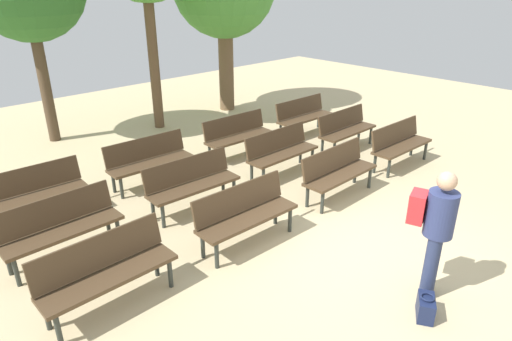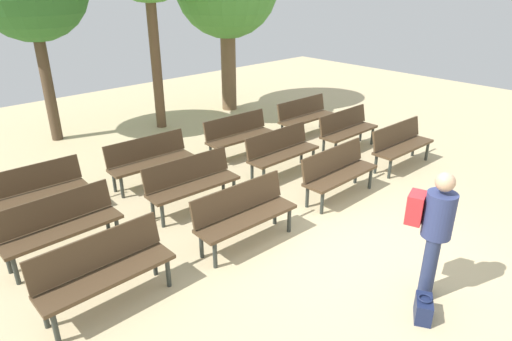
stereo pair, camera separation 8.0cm
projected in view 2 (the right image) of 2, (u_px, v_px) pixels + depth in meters
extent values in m
plane|color=#CCB789|center=(375.00, 258.00, 6.21)|extent=(24.00, 24.00, 0.00)
cube|color=#4C3823|center=(108.00, 276.00, 5.15)|extent=(1.60, 0.45, 0.05)
cube|color=#4C3823|center=(97.00, 251.00, 5.18)|extent=(1.60, 0.13, 0.40)
cylinder|color=#2D332D|center=(55.00, 328.00, 4.69)|extent=(0.06, 0.06, 0.40)
cylinder|color=#2D332D|center=(168.00, 273.00, 5.57)|extent=(0.06, 0.06, 0.40)
cylinder|color=#2D332D|center=(44.00, 313.00, 4.91)|extent=(0.06, 0.06, 0.40)
cylinder|color=#2D332D|center=(155.00, 262.00, 5.79)|extent=(0.06, 0.06, 0.40)
cube|color=#4C3823|center=(247.00, 218.00, 6.37)|extent=(1.61, 0.49, 0.05)
cube|color=#4C3823|center=(238.00, 198.00, 6.41)|extent=(1.60, 0.17, 0.40)
cylinder|color=#2D332D|center=(215.00, 255.00, 5.93)|extent=(0.06, 0.06, 0.40)
cylinder|color=#2D332D|center=(289.00, 220.00, 6.77)|extent=(0.06, 0.06, 0.40)
cylinder|color=#2D332D|center=(201.00, 245.00, 6.15)|extent=(0.06, 0.06, 0.40)
cylinder|color=#2D332D|center=(275.00, 212.00, 6.99)|extent=(0.06, 0.06, 0.40)
cube|color=#4C3823|center=(341.00, 175.00, 7.74)|extent=(1.60, 0.45, 0.05)
cube|color=#4C3823|center=(333.00, 159.00, 7.77)|extent=(1.60, 0.13, 0.40)
cylinder|color=#2D332D|center=(322.00, 203.00, 7.28)|extent=(0.06, 0.06, 0.40)
cylinder|color=#2D332D|center=(370.00, 178.00, 8.16)|extent=(0.06, 0.06, 0.40)
cylinder|color=#2D332D|center=(307.00, 196.00, 7.50)|extent=(0.06, 0.06, 0.40)
cylinder|color=#2D332D|center=(356.00, 173.00, 8.38)|extent=(0.06, 0.06, 0.40)
cube|color=#4C3823|center=(404.00, 147.00, 9.01)|extent=(1.61, 0.48, 0.05)
cube|color=#4C3823|center=(397.00, 133.00, 9.05)|extent=(1.60, 0.16, 0.40)
cylinder|color=#2D332D|center=(390.00, 169.00, 8.57)|extent=(0.06, 0.06, 0.40)
cylinder|color=#2D332D|center=(427.00, 151.00, 9.42)|extent=(0.06, 0.06, 0.40)
cylinder|color=#2D332D|center=(376.00, 164.00, 8.79)|extent=(0.06, 0.06, 0.40)
cylinder|color=#2D332D|center=(413.00, 147.00, 9.64)|extent=(0.06, 0.06, 0.40)
cube|color=#4C3823|center=(63.00, 230.00, 6.06)|extent=(1.60, 0.45, 0.05)
cube|color=#4C3823|center=(54.00, 210.00, 6.10)|extent=(1.60, 0.14, 0.40)
cylinder|color=#2D332D|center=(16.00, 271.00, 5.61)|extent=(0.06, 0.06, 0.40)
cylinder|color=#2D332D|center=(118.00, 231.00, 6.49)|extent=(0.06, 0.06, 0.40)
cylinder|color=#2D332D|center=(8.00, 260.00, 5.82)|extent=(0.06, 0.06, 0.40)
cylinder|color=#2D332D|center=(108.00, 223.00, 6.70)|extent=(0.06, 0.06, 0.40)
cube|color=#4C3823|center=(194.00, 186.00, 7.33)|extent=(1.62, 0.52, 0.05)
cube|color=#4C3823|center=(187.00, 169.00, 7.37)|extent=(1.60, 0.20, 0.40)
cylinder|color=#2D332D|center=(163.00, 216.00, 6.90)|extent=(0.06, 0.06, 0.40)
cylinder|color=#2D332D|center=(234.00, 190.00, 7.72)|extent=(0.06, 0.06, 0.40)
cylinder|color=#2D332D|center=(153.00, 208.00, 7.12)|extent=(0.06, 0.06, 0.40)
cylinder|color=#2D332D|center=(223.00, 184.00, 7.95)|extent=(0.06, 0.06, 0.40)
cube|color=#4C3823|center=(284.00, 154.00, 8.65)|extent=(1.60, 0.44, 0.05)
cube|color=#4C3823|center=(277.00, 140.00, 8.68)|extent=(1.60, 0.12, 0.40)
cylinder|color=#2D332D|center=(264.00, 178.00, 8.20)|extent=(0.06, 0.06, 0.40)
cylinder|color=#2D332D|center=(313.00, 158.00, 9.07)|extent=(0.06, 0.06, 0.40)
cylinder|color=#2D332D|center=(252.00, 172.00, 8.41)|extent=(0.06, 0.06, 0.40)
cylinder|color=#2D332D|center=(301.00, 154.00, 9.28)|extent=(0.06, 0.06, 0.40)
cube|color=#4C3823|center=(350.00, 132.00, 9.89)|extent=(1.60, 0.45, 0.05)
cube|color=#4C3823|center=(343.00, 119.00, 9.93)|extent=(1.60, 0.13, 0.40)
cylinder|color=#2D332D|center=(335.00, 151.00, 9.44)|extent=(0.06, 0.06, 0.40)
cylinder|color=#2D332D|center=(372.00, 136.00, 10.32)|extent=(0.06, 0.06, 0.40)
cylinder|color=#2D332D|center=(323.00, 147.00, 9.65)|extent=(0.06, 0.06, 0.40)
cylinder|color=#2D332D|center=(361.00, 133.00, 10.53)|extent=(0.06, 0.06, 0.40)
cube|color=#4C3823|center=(36.00, 196.00, 7.00)|extent=(1.62, 0.51, 0.05)
cube|color=#4C3823|center=(29.00, 178.00, 7.04)|extent=(1.60, 0.19, 0.40)
cylinder|color=#2D332D|center=(86.00, 199.00, 7.39)|extent=(0.06, 0.06, 0.40)
cylinder|color=#2D332D|center=(79.00, 193.00, 7.62)|extent=(0.06, 0.06, 0.40)
cube|color=#4C3823|center=(152.00, 163.00, 8.25)|extent=(1.62, 0.51, 0.05)
cube|color=#4C3823|center=(146.00, 148.00, 8.29)|extent=(1.60, 0.19, 0.40)
cylinder|color=#2D332D|center=(122.00, 187.00, 7.81)|extent=(0.06, 0.06, 0.40)
cylinder|color=#2D332D|center=(189.00, 167.00, 8.64)|extent=(0.06, 0.06, 0.40)
cylinder|color=#2D332D|center=(114.00, 182.00, 8.04)|extent=(0.06, 0.06, 0.40)
cylinder|color=#2D332D|center=(181.00, 162.00, 8.87)|extent=(0.06, 0.06, 0.40)
cube|color=#4C3823|center=(241.00, 137.00, 9.55)|extent=(1.62, 0.50, 0.05)
cube|color=#4C3823|center=(235.00, 124.00, 9.59)|extent=(1.60, 0.19, 0.40)
cylinder|color=#2D332D|center=(220.00, 157.00, 9.11)|extent=(0.06, 0.06, 0.40)
cylinder|color=#2D332D|center=(270.00, 142.00, 9.94)|extent=(0.06, 0.06, 0.40)
cylinder|color=#2D332D|center=(211.00, 153.00, 9.33)|extent=(0.06, 0.06, 0.40)
cylinder|color=#2D332D|center=(261.00, 138.00, 10.17)|extent=(0.06, 0.06, 0.40)
cube|color=#4C3823|center=(307.00, 118.00, 10.84)|extent=(1.61, 0.47, 0.05)
cube|color=#4C3823|center=(301.00, 107.00, 10.88)|extent=(1.60, 0.15, 0.40)
cylinder|color=#2D332D|center=(292.00, 135.00, 10.39)|extent=(0.06, 0.06, 0.40)
cylinder|color=#2D332D|center=(330.00, 123.00, 11.25)|extent=(0.06, 0.06, 0.40)
cylinder|color=#2D332D|center=(282.00, 132.00, 10.61)|extent=(0.06, 0.06, 0.40)
cylinder|color=#2D332D|center=(320.00, 120.00, 11.47)|extent=(0.06, 0.06, 0.40)
cylinder|color=brown|center=(228.00, 65.00, 12.66)|extent=(0.42, 0.42, 2.57)
cylinder|color=brown|center=(156.00, 58.00, 10.92)|extent=(0.25, 0.25, 3.52)
cylinder|color=#4C3A28|center=(47.00, 82.00, 10.17)|extent=(0.25, 0.25, 2.76)
cylinder|color=navy|center=(431.00, 262.00, 5.39)|extent=(0.16, 0.16, 0.85)
cylinder|color=navy|center=(428.00, 269.00, 5.27)|extent=(0.16, 0.16, 0.85)
cylinder|color=navy|center=(439.00, 215.00, 5.05)|extent=(0.43, 0.43, 0.55)
sphere|color=tan|center=(445.00, 182.00, 4.88)|extent=(0.22, 0.22, 0.22)
cube|color=red|center=(416.00, 208.00, 5.15)|extent=(0.32, 0.26, 0.36)
cube|color=#192347|center=(423.00, 309.00, 5.07)|extent=(0.37, 0.32, 0.26)
torus|color=#192347|center=(425.00, 298.00, 5.01)|extent=(0.16, 0.16, 0.02)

